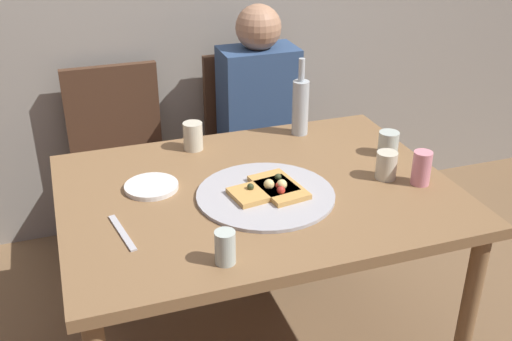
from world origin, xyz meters
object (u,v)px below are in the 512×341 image
plate_stack (151,187)px  pizza_slice_last (264,190)px  tumbler_far (193,136)px  tumbler_near (225,247)px  guest_in_sweater (265,122)px  dining_table (257,207)px  pizza_tray (266,195)px  soda_can (422,168)px  chair_left (120,153)px  chair_right (254,134)px  pizza_slice_extra (279,187)px  short_glass (386,165)px  wine_bottle (300,106)px  table_knife (122,233)px  wine_glass (388,143)px

plate_stack → pizza_slice_last: bearing=-26.6°
tumbler_far → plate_stack: tumbler_far is taller
tumbler_near → guest_in_sweater: guest_in_sweater is taller
dining_table → pizza_tray: 0.10m
soda_can → plate_stack: 0.94m
soda_can → chair_left: 1.43m
plate_stack → chair_left: (-0.03, 0.79, -0.22)m
tumbler_far → guest_in_sweater: bearing=40.3°
pizza_tray → chair_right: 1.03m
plate_stack → dining_table: bearing=-18.3°
pizza_slice_extra → guest_in_sweater: 0.85m
pizza_tray → short_glass: (0.45, -0.01, 0.04)m
pizza_slice_last → tumbler_near: (-0.23, -0.32, 0.03)m
short_glass → chair_right: bearing=99.6°
soda_can → wine_bottle: bearing=112.9°
wine_bottle → tumbler_far: bearing=-179.0°
table_knife → guest_in_sweater: bearing=-51.2°
pizza_tray → soda_can: bearing=-9.2°
pizza_slice_extra → wine_bottle: wine_bottle is taller
pizza_slice_last → chair_right: bearing=73.2°
dining_table → soda_can: size_ratio=11.04×
tumbler_far → chair_right: chair_right is taller
wine_bottle → table_knife: bearing=-146.4°
dining_table → table_knife: (-0.48, -0.14, 0.08)m
dining_table → pizza_tray: bearing=-83.2°
pizza_slice_extra → tumbler_near: (-0.29, -0.33, 0.03)m
dining_table → wine_glass: 0.59m
wine_glass → short_glass: size_ratio=0.92×
short_glass → table_knife: (-0.94, -0.07, -0.05)m
pizza_slice_last → tumbler_far: size_ratio=2.16×
chair_left → plate_stack: bearing=91.9°
short_glass → wine_bottle: bearing=106.3°
pizza_slice_last → wine_glass: (0.56, 0.16, 0.02)m
pizza_slice_last → pizza_tray: bearing=-32.7°
pizza_tray → wine_glass: 0.58m
table_knife → chair_left: 1.07m
pizza_tray → plate_stack: (-0.36, 0.18, 0.00)m
table_knife → chair_left: (0.11, 1.04, -0.21)m
chair_left → pizza_slice_extra: bearing=114.3°
pizza_slice_last → wine_bottle: (0.32, 0.46, 0.10)m
dining_table → tumbler_far: (-0.13, 0.39, 0.13)m
pizza_slice_extra → chair_right: chair_right is taller
pizza_slice_extra → wine_glass: (0.51, 0.15, 0.02)m
tumbler_near → plate_stack: 0.52m
dining_table → plate_stack: (-0.35, 0.12, 0.08)m
wine_glass → table_knife: wine_glass is taller
tumbler_near → wine_glass: (0.79, 0.48, -0.00)m
tumbler_far → plate_stack: size_ratio=0.59×
pizza_tray → chair_right: bearing=73.5°
short_glass → chair_right: size_ratio=0.11×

